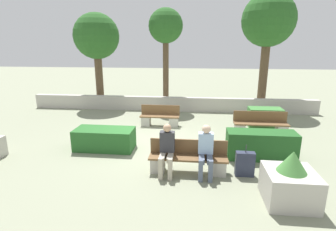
% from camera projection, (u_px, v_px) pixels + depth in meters
% --- Properties ---
extents(ground_plane, '(60.00, 60.00, 0.00)m').
position_uv_depth(ground_plane, '(157.00, 145.00, 8.90)').
color(ground_plane, gray).
extents(perimeter_wall, '(14.41, 0.30, 0.71)m').
position_uv_depth(perimeter_wall, '(170.00, 104.00, 13.40)').
color(perimeter_wall, '#B7B2A8').
rests_on(perimeter_wall, ground_plane).
extents(bench_front, '(2.06, 0.49, 0.84)m').
position_uv_depth(bench_front, '(188.00, 160.00, 6.92)').
color(bench_front, brown).
rests_on(bench_front, ground_plane).
extents(bench_left_side, '(1.62, 0.49, 0.84)m').
position_uv_depth(bench_left_side, '(160.00, 118.00, 10.92)').
color(bench_left_side, brown).
rests_on(bench_left_side, ground_plane).
extents(bench_right_side, '(1.99, 0.48, 0.84)m').
position_uv_depth(bench_right_side, '(260.00, 126.00, 9.88)').
color(bench_right_side, brown).
rests_on(bench_right_side, ground_plane).
extents(person_seated_man, '(0.38, 0.64, 1.33)m').
position_uv_depth(person_seated_man, '(206.00, 149.00, 6.64)').
color(person_seated_man, '#515B70').
rests_on(person_seated_man, ground_plane).
extents(person_seated_woman, '(0.38, 0.64, 1.32)m').
position_uv_depth(person_seated_woman, '(167.00, 147.00, 6.74)').
color(person_seated_woman, '#B2A893').
rests_on(person_seated_woman, ground_plane).
extents(hedge_block_near_left, '(1.32, 0.74, 0.79)m').
position_uv_depth(hedge_block_near_left, '(265.00, 117.00, 10.75)').
color(hedge_block_near_left, '#3D7A38').
rests_on(hedge_block_near_left, ground_plane).
extents(hedge_block_near_right, '(1.88, 0.86, 0.68)m').
position_uv_depth(hedge_block_near_right, '(105.00, 139.00, 8.46)').
color(hedge_block_near_right, '#286028').
rests_on(hedge_block_near_right, ground_plane).
extents(hedge_block_mid_left, '(1.99, 0.69, 0.83)m').
position_uv_depth(hedge_block_mid_left, '(261.00, 145.00, 7.74)').
color(hedge_block_mid_left, '#235623').
rests_on(hedge_block_mid_left, ground_plane).
extents(planter_corner_right, '(1.03, 1.03, 1.17)m').
position_uv_depth(planter_corner_right, '(290.00, 182.00, 5.55)').
color(planter_corner_right, '#B7B2A8').
rests_on(planter_corner_right, ground_plane).
extents(suitcase, '(0.47, 0.20, 0.84)m').
position_uv_depth(suitcase, '(245.00, 164.00, 6.72)').
color(suitcase, '#282D42').
rests_on(suitcase, ground_plane).
extents(tree_leftmost, '(2.39, 2.39, 4.92)m').
position_uv_depth(tree_leftmost, '(96.00, 38.00, 13.81)').
color(tree_leftmost, brown).
rests_on(tree_leftmost, ground_plane).
extents(tree_center_left, '(1.75, 1.75, 5.09)m').
position_uv_depth(tree_center_left, '(166.00, 29.00, 13.24)').
color(tree_center_left, brown).
rests_on(tree_center_left, ground_plane).
extents(tree_center_right, '(2.61, 2.61, 5.76)m').
position_uv_depth(tree_center_right, '(268.00, 22.00, 12.81)').
color(tree_center_right, brown).
rests_on(tree_center_right, ground_plane).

